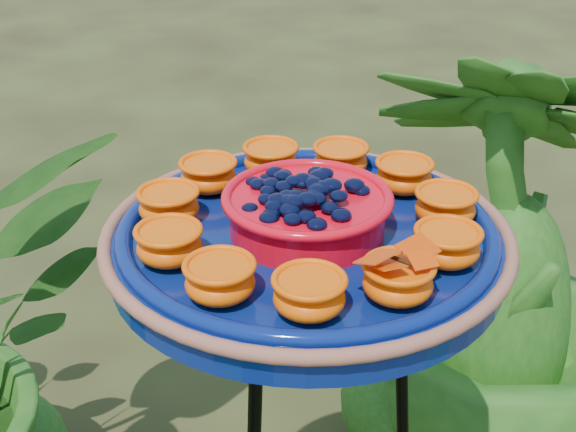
% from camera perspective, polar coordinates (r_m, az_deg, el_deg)
% --- Properties ---
extents(feeder_dish, '(0.54, 0.54, 0.11)m').
position_cam_1_polar(feeder_dish, '(0.96, 1.36, -1.20)').
color(feeder_dish, navy).
rests_on(feeder_dish, tripod_stand).
extents(shrub_back_right, '(0.83, 0.83, 1.06)m').
position_cam_1_polar(shrub_back_right, '(1.75, 15.37, -4.41)').
color(shrub_back_right, '#1D5115').
rests_on(shrub_back_right, ground).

